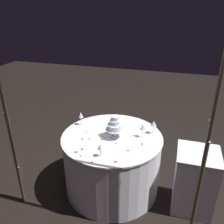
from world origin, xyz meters
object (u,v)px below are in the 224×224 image
object	(u,v)px
side_table	(194,181)
wine_glass_0	(81,115)
wine_glass_4	(101,147)
wine_glass_2	(119,117)
main_table	(112,162)
cake_knife	(145,145)
tiered_cake	(115,126)
wine_glass_1	(143,128)
decorative_arch	(94,92)
wine_glass_3	(154,124)

from	to	relation	value
side_table	wine_glass_0	size ratio (longest dim) A/B	4.26
wine_glass_4	wine_glass_2	bearing A→B (deg)	-90.04
main_table	wine_glass_4	xyz separation A→B (m)	(-0.00, 0.42, 0.49)
cake_knife	tiered_cake	bearing A→B (deg)	-11.76
cake_knife	wine_glass_4	bearing A→B (deg)	39.29
tiered_cake	wine_glass_1	size ratio (longest dim) A/B	1.61
wine_glass_0	cake_knife	size ratio (longest dim) A/B	0.73
decorative_arch	wine_glass_3	size ratio (longest dim) A/B	14.08
wine_glass_1	wine_glass_2	distance (m)	0.42
cake_knife	wine_glass_3	bearing A→B (deg)	-99.36
wine_glass_2	wine_glass_3	xyz separation A→B (m)	(-0.46, 0.11, 0.02)
main_table	wine_glass_1	xyz separation A→B (m)	(-0.35, -0.08, 0.51)
side_table	cake_knife	distance (m)	0.70
wine_glass_3	cake_knife	size ratio (longest dim) A/B	0.70
tiered_cake	wine_glass_4	distance (m)	0.42
wine_glass_2	wine_glass_4	world-z (taller)	same
decorative_arch	main_table	bearing A→B (deg)	-90.12
decorative_arch	side_table	world-z (taller)	decorative_arch
wine_glass_1	wine_glass_3	distance (m)	0.16
decorative_arch	wine_glass_3	xyz separation A→B (m)	(-0.46, -0.75, -0.62)
wine_glass_1	wine_glass_2	world-z (taller)	wine_glass_1
wine_glass_2	cake_knife	world-z (taller)	wine_glass_2
wine_glass_0	side_table	bearing A→B (deg)	171.42
side_table	wine_glass_3	size ratio (longest dim) A/B	4.48
wine_glass_1	wine_glass_3	bearing A→B (deg)	-131.40
decorative_arch	cake_knife	size ratio (longest dim) A/B	9.84
wine_glass_0	wine_glass_4	xyz separation A→B (m)	(-0.47, 0.59, -0.03)
tiered_cake	wine_glass_0	size ratio (longest dim) A/B	1.54
tiered_cake	cake_knife	xyz separation A→B (m)	(-0.37, 0.08, -0.15)
main_table	wine_glass_3	xyz separation A→B (m)	(-0.46, -0.20, 0.51)
main_table	wine_glass_0	world-z (taller)	wine_glass_0
wine_glass_4	cake_knife	size ratio (longest dim) A/B	0.60
wine_glass_2	wine_glass_4	size ratio (longest dim) A/B	1.00
decorative_arch	tiered_cake	size ratio (longest dim) A/B	8.69
side_table	wine_glass_0	xyz separation A→B (m)	(1.45, -0.22, 0.52)
decorative_arch	tiered_cake	xyz separation A→B (m)	(-0.04, -0.53, -0.60)
wine_glass_0	cake_knife	distance (m)	0.92
wine_glass_1	wine_glass_0	bearing A→B (deg)	-5.99
decorative_arch	wine_glass_4	bearing A→B (deg)	-91.36
main_table	wine_glass_4	bearing A→B (deg)	90.25
tiered_cake	wine_glass_2	size ratio (longest dim) A/B	1.88
wine_glass_3	wine_glass_4	size ratio (longest dim) A/B	1.16
wine_glass_3	wine_glass_4	bearing A→B (deg)	53.82
main_table	tiered_cake	size ratio (longest dim) A/B	4.44
wine_glass_1	wine_glass_4	xyz separation A→B (m)	(0.35, 0.50, -0.02)
decorative_arch	cake_knife	distance (m)	0.97
tiered_cake	wine_glass_0	distance (m)	0.53
wine_glass_4	tiered_cake	bearing A→B (deg)	-95.10
wine_glass_0	wine_glass_2	distance (m)	0.49
main_table	wine_glass_3	bearing A→B (deg)	-155.96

